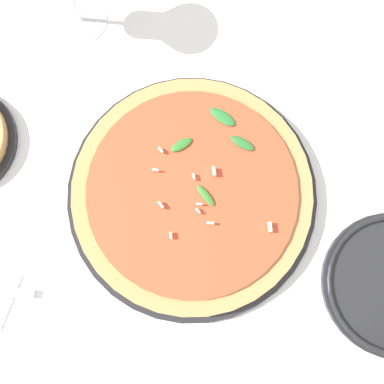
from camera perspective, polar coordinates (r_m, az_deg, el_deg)
ground_plane at (r=0.65m, az=2.03°, el=-3.03°), size 6.00×6.00×0.00m
pizza_arugula_main at (r=0.64m, az=0.01°, el=-0.20°), size 0.36×0.36×0.05m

